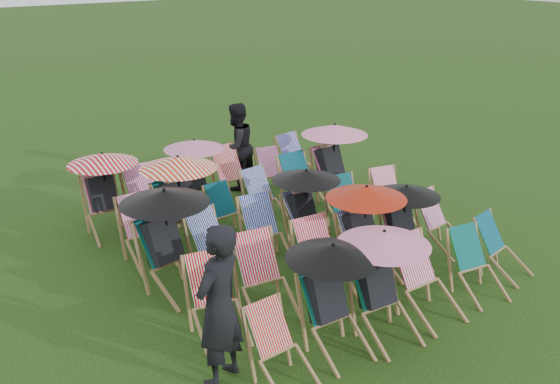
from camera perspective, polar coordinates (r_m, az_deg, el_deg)
ground at (r=9.53m, az=1.44°, el=-5.81°), size 100.00×100.00×0.00m
deckchair_0 at (r=6.76m, az=0.21°, el=-14.13°), size 0.58×0.79×0.83m
deckchair_1 at (r=7.15m, az=4.96°, el=-9.57°), size 1.08×1.13×1.29m
deckchair_2 at (r=7.47m, az=9.49°, el=-8.22°), size 1.10×1.16×1.31m
deckchair_3 at (r=8.06m, az=13.36°, el=-7.87°), size 0.66×0.92×0.98m
deckchair_4 at (r=8.74m, az=17.68°, el=-6.37°), size 0.69×0.87×0.86m
deckchair_5 at (r=9.37m, az=19.76°, el=-4.79°), size 0.68×0.85×0.84m
deckchair_6 at (r=7.52m, az=-5.80°, el=-9.82°), size 0.76×0.95×0.93m
deckchair_7 at (r=7.90m, az=-1.29°, el=-7.88°), size 0.77×0.98×0.98m
deckchair_8 at (r=8.39m, az=4.07°, el=-6.17°), size 0.71×0.93×0.95m
deckchair_9 at (r=8.71m, az=7.99°, el=-3.61°), size 1.12×1.16×1.33m
deckchair_10 at (r=9.24m, az=11.38°, el=-2.89°), size 0.99×1.06×1.18m
deckchair_11 at (r=9.88m, az=14.66°, el=-2.73°), size 0.68×0.87×0.87m
deckchair_12 at (r=8.41m, az=-10.08°, el=-4.33°), size 1.19×1.30×1.42m
deckchair_13 at (r=8.71m, az=-5.57°, el=-5.17°), size 0.79×0.97×0.94m
deckchair_14 at (r=9.17m, az=-1.25°, el=-3.70°), size 0.73×0.94×0.93m
deckchair_15 at (r=9.51m, az=2.62°, el=-1.52°), size 1.05×1.13×1.25m
deckchair_16 at (r=10.08m, az=6.41°, el=-1.52°), size 0.74×0.93×0.91m
deckchair_17 at (r=10.71m, az=10.26°, el=-0.47°), size 0.72×0.89×0.87m
deckchair_18 at (r=9.40m, az=-12.17°, el=-3.54°), size 0.64×0.88×0.94m
deckchair_19 at (r=9.69m, az=-9.03°, el=-0.76°), size 1.19×1.26×1.42m
deckchair_20 at (r=10.04m, az=-4.71°, el=-1.85°), size 0.59×0.79×0.82m
deckchair_21 at (r=10.47m, az=-1.22°, el=-0.56°), size 0.67×0.87×0.89m
deckchair_22 at (r=10.84m, az=2.37°, el=0.53°), size 0.67×0.94×1.01m
deckchair_23 at (r=11.35m, az=5.15°, el=2.73°), size 1.20×1.27×1.42m
deckchair_24 at (r=10.39m, az=-15.72°, el=-0.07°), size 1.12×1.18×1.33m
deckchair_25 at (r=10.59m, az=-11.85°, el=-0.58°), size 0.71×0.94×0.96m
deckchair_26 at (r=11.04m, az=-7.67°, el=1.63°), size 1.06×1.11×1.26m
deckchair_27 at (r=11.40m, az=-4.12°, el=1.46°), size 0.67×0.92×0.98m
deckchair_28 at (r=11.73m, az=-0.49°, el=1.73°), size 0.69×0.86×0.84m
deckchair_29 at (r=12.12m, az=1.97°, el=2.73°), size 0.79×1.00×0.99m
person_left at (r=6.54m, az=-5.62°, el=-10.35°), size 0.78×0.67×1.82m
person_rear at (r=11.95m, az=-4.00°, el=4.16°), size 0.93×0.79×1.68m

